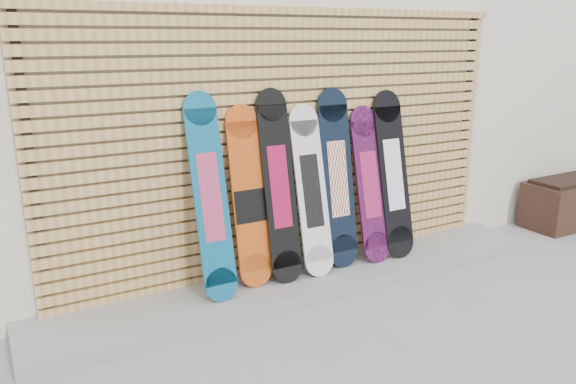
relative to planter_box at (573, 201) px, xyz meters
name	(u,v)px	position (x,y,z in m)	size (l,w,h in m)	color
ground	(372,316)	(-3.34, -0.68, -0.27)	(80.00, 80.00, 0.00)	gray
building	(238,58)	(-2.84, 2.82, 1.53)	(12.00, 5.00, 3.60)	beige
concrete_step	(309,281)	(-3.49, 0.00, -0.21)	(4.60, 0.70, 0.12)	gray
slat_wall	(293,142)	(-3.49, 0.29, 0.94)	(4.26, 0.08, 2.29)	tan
planter_box	(573,201)	(0.00, 0.00, 0.00)	(1.21, 0.51, 0.55)	black
snowboard_0	(211,197)	(-4.32, 0.07, 0.63)	(0.26, 0.39, 1.56)	#0C577C
snowboard_1	(249,198)	(-3.98, 0.12, 0.56)	(0.28, 0.29, 1.45)	#BC4A14
snowboard_2	(279,187)	(-3.72, 0.10, 0.63)	(0.27, 0.34, 1.56)	black
snowboard_3	(311,191)	(-3.43, 0.09, 0.56)	(0.27, 0.36, 1.41)	silver
snowboard_4	(338,179)	(-3.14, 0.12, 0.62)	(0.29, 0.30, 1.54)	black
snowboard_5	(370,185)	(-2.81, 0.09, 0.53)	(0.28, 0.36, 1.37)	black
snowboard_6	(393,175)	(-2.56, 0.08, 0.59)	(0.29, 0.37, 1.49)	black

